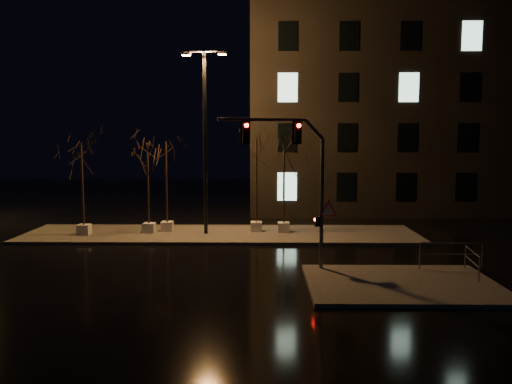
{
  "coord_description": "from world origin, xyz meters",
  "views": [
    {
      "loc": [
        2.3,
        -21.6,
        5.47
      ],
      "look_at": [
        2.0,
        3.01,
        2.8
      ],
      "focal_mm": 35.0,
      "sensor_mm": 36.0,
      "label": 1
    }
  ],
  "objects": [
    {
      "name": "median",
      "position": [
        0.0,
        6.0,
        0.07
      ],
      "size": [
        22.0,
        5.0,
        0.15
      ],
      "primitive_type": "cube",
      "color": "#3F3D39",
      "rests_on": "ground"
    },
    {
      "name": "ground",
      "position": [
        0.0,
        0.0,
        0.0
      ],
      "size": [
        90.0,
        90.0,
        0.0
      ],
      "primitive_type": "plane",
      "color": "black",
      "rests_on": "ground"
    },
    {
      "name": "tree_4",
      "position": [
        3.53,
        6.39,
        4.0
      ],
      "size": [
        1.8,
        1.8,
        5.07
      ],
      "color": "beige",
      "rests_on": "median"
    },
    {
      "name": "tree_3",
      "position": [
        1.98,
        6.59,
        4.29
      ],
      "size": [
        1.8,
        1.8,
        5.46
      ],
      "color": "beige",
      "rests_on": "median"
    },
    {
      "name": "guard_rail_a",
      "position": [
        10.0,
        -1.62,
        0.87
      ],
      "size": [
        2.56,
        0.16,
        1.1
      ],
      "rotation": [
        0.0,
        0.0,
        -0.04
      ],
      "color": "#585A60",
      "rests_on": "sidewalk_corner"
    },
    {
      "name": "tree_0",
      "position": [
        -7.56,
        5.52,
        4.09
      ],
      "size": [
        1.8,
        1.8,
        5.2
      ],
      "color": "beige",
      "rests_on": "median"
    },
    {
      "name": "traffic_signal_mast",
      "position": [
        3.78,
        -1.77,
        4.15
      ],
      "size": [
        4.83,
        1.37,
        6.08
      ],
      "rotation": [
        0.0,
        0.0,
        0.27
      ],
      "color": "#585A60",
      "rests_on": "sidewalk_corner"
    },
    {
      "name": "tree_1",
      "position": [
        -4.07,
        6.06,
        3.64
      ],
      "size": [
        1.8,
        1.8,
        4.6
      ],
      "color": "beige",
      "rests_on": "median"
    },
    {
      "name": "tree_2",
      "position": [
        -3.14,
        6.56,
        4.13
      ],
      "size": [
        1.8,
        1.8,
        5.25
      ],
      "color": "beige",
      "rests_on": "median"
    },
    {
      "name": "guard_rail_b",
      "position": [
        10.5,
        -2.47,
        0.76
      ],
      "size": [
        0.31,
        1.98,
        0.95
      ],
      "rotation": [
        0.0,
        0.0,
        1.44
      ],
      "color": "#585A60",
      "rests_on": "sidewalk_corner"
    },
    {
      "name": "sidewalk_corner",
      "position": [
        7.5,
        -3.5,
        0.07
      ],
      "size": [
        7.0,
        5.0,
        0.15
      ],
      "primitive_type": "cube",
      "color": "#3F3D39",
      "rests_on": "ground"
    },
    {
      "name": "streetlight_main",
      "position": [
        -0.84,
        5.9,
        5.93
      ],
      "size": [
        2.51,
        0.55,
        10.02
      ],
      "rotation": [
        0.0,
        0.0,
        -0.11
      ],
      "color": "black",
      "rests_on": "median"
    },
    {
      "name": "building",
      "position": [
        14.0,
        18.0,
        7.5
      ],
      "size": [
        25.0,
        12.0,
        15.0
      ],
      "primitive_type": "cube",
      "color": "black",
      "rests_on": "ground"
    }
  ]
}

